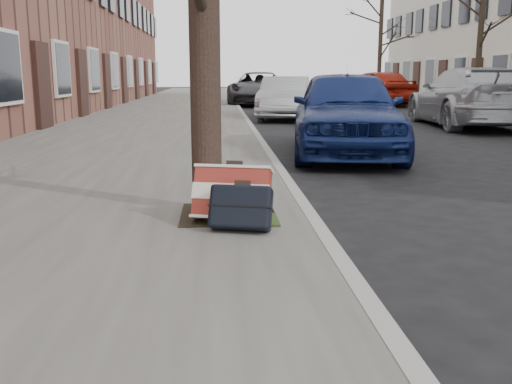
{
  "coord_description": "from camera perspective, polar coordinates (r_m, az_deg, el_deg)",
  "views": [
    {
      "loc": [
        -2.09,
        -3.81,
        1.37
      ],
      "look_at": [
        -1.78,
        0.8,
        0.41
      ],
      "focal_mm": 40.0,
      "sensor_mm": 36.0,
      "label": 1
    }
  ],
  "objects": [
    {
      "name": "far_sidewalk",
      "position": [
        21.29,
        24.02,
        7.18
      ],
      "size": [
        4.0,
        70.0,
        0.12
      ],
      "primitive_type": "cube",
      "color": "slate",
      "rests_on": "ground"
    },
    {
      "name": "car_near_back",
      "position": [
        25.87,
        0.31,
        10.3
      ],
      "size": [
        3.16,
        5.58,
        1.47
      ],
      "primitive_type": "imported",
      "rotation": [
        0.0,
        0.0,
        -0.14
      ],
      "color": "#333337",
      "rests_on": "ground"
    },
    {
      "name": "car_near_front",
      "position": [
        9.96,
        8.92,
        7.96
      ],
      "size": [
        2.34,
        4.56,
        1.48
      ],
      "primitive_type": "imported",
      "rotation": [
        0.0,
        0.0,
        -0.14
      ],
      "color": "navy",
      "rests_on": "ground"
    },
    {
      "name": "car_near_mid",
      "position": [
        17.86,
        2.93,
        9.39
      ],
      "size": [
        2.16,
        4.15,
        1.3
      ],
      "primitive_type": "imported",
      "rotation": [
        0.0,
        0.0,
        -0.21
      ],
      "color": "#ABAEB2",
      "rests_on": "ground"
    },
    {
      "name": "tree_far_c",
      "position": [
        34.12,
        12.31,
        13.98
      ],
      "size": [
        0.23,
        0.23,
        5.52
      ],
      "primitive_type": "cylinder",
      "color": "black",
      "rests_on": "far_sidewalk"
    },
    {
      "name": "car_far_back",
      "position": [
        26.25,
        11.93,
        10.19
      ],
      "size": [
        2.77,
        4.91,
        1.58
      ],
      "primitive_type": "imported",
      "rotation": [
        0.0,
        0.0,
        3.35
      ],
      "color": "#9A1A0B",
      "rests_on": "ground"
    },
    {
      "name": "suitcase_red",
      "position": [
        4.84,
        -2.41,
        -0.23
      ],
      "size": [
        0.71,
        0.5,
        0.49
      ],
      "primitive_type": "cube",
      "rotation": [
        -0.42,
        0.0,
        -0.25
      ],
      "color": "maroon",
      "rests_on": "near_sidewalk"
    },
    {
      "name": "car_far_front",
      "position": [
        16.16,
        20.48,
        8.85
      ],
      "size": [
        2.59,
        5.45,
        1.53
      ],
      "primitive_type": "imported",
      "rotation": [
        0.0,
        0.0,
        3.06
      ],
      "color": "#9B9DA2",
      "rests_on": "ground"
    },
    {
      "name": "suitcase_navy",
      "position": [
        4.6,
        -1.53,
        -1.5
      ],
      "size": [
        0.56,
        0.41,
        0.39
      ],
      "primitive_type": "cube",
      "rotation": [
        -0.42,
        0.0,
        -0.25
      ],
      "color": "black",
      "rests_on": "near_sidewalk"
    },
    {
      "name": "dirt_patch",
      "position": [
        5.16,
        -2.78,
        -2.21
      ],
      "size": [
        0.85,
        0.85,
        0.02
      ],
      "primitive_type": "cube",
      "color": "black",
      "rests_on": "near_sidewalk"
    },
    {
      "name": "near_sidewalk",
      "position": [
        18.93,
        -8.82,
        7.6
      ],
      "size": [
        5.0,
        70.0,
        0.12
      ],
      "primitive_type": "cube",
      "color": "slate",
      "rests_on": "ground"
    },
    {
      "name": "tree_far_b",
      "position": [
        22.23,
        21.45,
        13.46
      ],
      "size": [
        0.21,
        0.21,
        4.47
      ],
      "primitive_type": "cylinder",
      "color": "black",
      "rests_on": "far_sidewalk"
    },
    {
      "name": "ground",
      "position": [
        4.56,
        23.8,
        -6.8
      ],
      "size": [
        120.0,
        120.0,
        0.0
      ],
      "primitive_type": "plane",
      "color": "black",
      "rests_on": "ground"
    }
  ]
}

